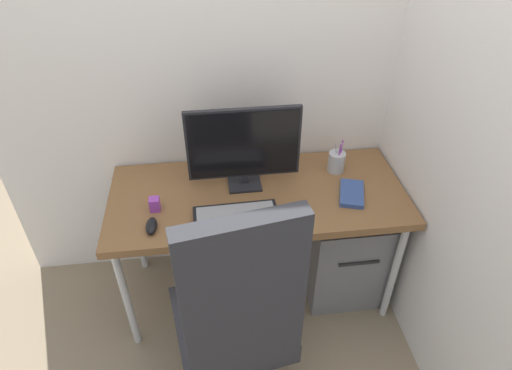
{
  "coord_description": "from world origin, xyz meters",
  "views": [
    {
      "loc": [
        -0.22,
        -1.69,
        2.09
      ],
      "look_at": [
        -0.02,
        -0.06,
        0.83
      ],
      "focal_mm": 30.78,
      "sensor_mm": 36.0,
      "label": 1
    }
  ],
  "objects_px": {
    "office_chair": "(236,318)",
    "pen_holder": "(336,162)",
    "mouse": "(151,226)",
    "desk_clamp_accessory": "(155,204)",
    "keyboard": "(236,214)",
    "filing_cabinet": "(343,245)",
    "monitor": "(244,146)",
    "notebook": "(352,193)"
  },
  "relations": [
    {
      "from": "keyboard",
      "to": "desk_clamp_accessory",
      "type": "bearing_deg",
      "value": 165.35
    },
    {
      "from": "office_chair",
      "to": "keyboard",
      "type": "height_order",
      "value": "office_chair"
    },
    {
      "from": "filing_cabinet",
      "to": "mouse",
      "type": "distance_m",
      "value": 1.11
    },
    {
      "from": "keyboard",
      "to": "pen_holder",
      "type": "bearing_deg",
      "value": 28.46
    },
    {
      "from": "filing_cabinet",
      "to": "desk_clamp_accessory",
      "type": "xyz_separation_m",
      "value": [
        -0.99,
        -0.08,
        0.47
      ]
    },
    {
      "from": "mouse",
      "to": "keyboard",
      "type": "bearing_deg",
      "value": 6.51
    },
    {
      "from": "monitor",
      "to": "mouse",
      "type": "xyz_separation_m",
      "value": [
        -0.45,
        -0.28,
        -0.21
      ]
    },
    {
      "from": "pen_holder",
      "to": "notebook",
      "type": "relative_size",
      "value": 0.88
    },
    {
      "from": "office_chair",
      "to": "pen_holder",
      "type": "bearing_deg",
      "value": 51.89
    },
    {
      "from": "office_chair",
      "to": "filing_cabinet",
      "type": "bearing_deg",
      "value": 44.14
    },
    {
      "from": "filing_cabinet",
      "to": "pen_holder",
      "type": "bearing_deg",
      "value": 113.75
    },
    {
      "from": "office_chair",
      "to": "keyboard",
      "type": "bearing_deg",
      "value": 84.67
    },
    {
      "from": "monitor",
      "to": "pen_holder",
      "type": "distance_m",
      "value": 0.53
    },
    {
      "from": "desk_clamp_accessory",
      "to": "monitor",
      "type": "bearing_deg",
      "value": 18.43
    },
    {
      "from": "pen_holder",
      "to": "desk_clamp_accessory",
      "type": "height_order",
      "value": "pen_holder"
    },
    {
      "from": "desk_clamp_accessory",
      "to": "filing_cabinet",
      "type": "bearing_deg",
      "value": 4.45
    },
    {
      "from": "filing_cabinet",
      "to": "pen_holder",
      "type": "relative_size",
      "value": 3.3
    },
    {
      "from": "office_chair",
      "to": "mouse",
      "type": "relative_size",
      "value": 11.41
    },
    {
      "from": "desk_clamp_accessory",
      "to": "notebook",
      "type": "bearing_deg",
      "value": -0.69
    },
    {
      "from": "monitor",
      "to": "keyboard",
      "type": "relative_size",
      "value": 1.39
    },
    {
      "from": "mouse",
      "to": "pen_holder",
      "type": "distance_m",
      "value": 1.0
    },
    {
      "from": "keyboard",
      "to": "notebook",
      "type": "distance_m",
      "value": 0.59
    },
    {
      "from": "filing_cabinet",
      "to": "keyboard",
      "type": "relative_size",
      "value": 1.49
    },
    {
      "from": "mouse",
      "to": "pen_holder",
      "type": "bearing_deg",
      "value": 21.14
    },
    {
      "from": "keyboard",
      "to": "mouse",
      "type": "height_order",
      "value": "mouse"
    },
    {
      "from": "mouse",
      "to": "desk_clamp_accessory",
      "type": "distance_m",
      "value": 0.13
    },
    {
      "from": "monitor",
      "to": "desk_clamp_accessory",
      "type": "xyz_separation_m",
      "value": [
        -0.44,
        -0.15,
        -0.2
      ]
    },
    {
      "from": "filing_cabinet",
      "to": "desk_clamp_accessory",
      "type": "distance_m",
      "value": 1.1
    },
    {
      "from": "keyboard",
      "to": "desk_clamp_accessory",
      "type": "distance_m",
      "value": 0.39
    },
    {
      "from": "filing_cabinet",
      "to": "mouse",
      "type": "relative_size",
      "value": 5.42
    },
    {
      "from": "office_chair",
      "to": "mouse",
      "type": "xyz_separation_m",
      "value": [
        -0.34,
        0.43,
        0.14
      ]
    },
    {
      "from": "office_chair",
      "to": "desk_clamp_accessory",
      "type": "distance_m",
      "value": 0.67
    },
    {
      "from": "mouse",
      "to": "pen_holder",
      "type": "xyz_separation_m",
      "value": [
        0.94,
        0.34,
        0.04
      ]
    },
    {
      "from": "filing_cabinet",
      "to": "keyboard",
      "type": "height_order",
      "value": "keyboard"
    },
    {
      "from": "mouse",
      "to": "desk_clamp_accessory",
      "type": "bearing_deg",
      "value": 87.51
    },
    {
      "from": "mouse",
      "to": "office_chair",
      "type": "bearing_deg",
      "value": -50.41
    },
    {
      "from": "filing_cabinet",
      "to": "keyboard",
      "type": "distance_m",
      "value": 0.78
    },
    {
      "from": "pen_holder",
      "to": "desk_clamp_accessory",
      "type": "relative_size",
      "value": 2.65
    },
    {
      "from": "office_chair",
      "to": "pen_holder",
      "type": "height_order",
      "value": "office_chair"
    },
    {
      "from": "office_chair",
      "to": "filing_cabinet",
      "type": "relative_size",
      "value": 2.11
    },
    {
      "from": "office_chair",
      "to": "pen_holder",
      "type": "xyz_separation_m",
      "value": [
        0.6,
        0.77,
        0.18
      ]
    },
    {
      "from": "keyboard",
      "to": "mouse",
      "type": "distance_m",
      "value": 0.38
    }
  ]
}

